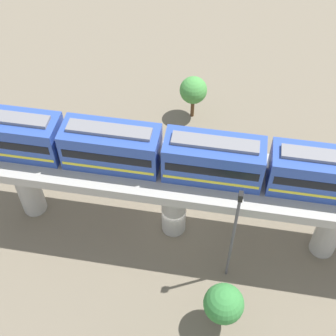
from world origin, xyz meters
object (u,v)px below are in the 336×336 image
(tree_near_viaduct, at_px, (193,90))
(parked_car_red, at_px, (152,166))
(train, at_px, (162,153))
(parked_car_orange, at_px, (279,173))
(signal_post, at_px, (234,234))
(tree_far_corner, at_px, (224,304))

(tree_near_viaduct, bearing_deg, parked_car_red, -17.53)
(train, distance_m, parked_car_orange, 13.70)
(train, xyz_separation_m, signal_post, (3.40, 5.41, -3.28))
(tree_near_viaduct, distance_m, tree_far_corner, 21.17)
(train, relative_size, parked_car_red, 6.08)
(tree_far_corner, bearing_deg, train, -143.70)
(parked_car_orange, xyz_separation_m, tree_far_corner, (13.78, -3.75, 2.16))
(train, height_order, parked_car_orange, train)
(parked_car_orange, xyz_separation_m, signal_post, (9.92, -3.67, 4.64))
(train, bearing_deg, tree_far_corner, 36.30)
(parked_car_red, relative_size, signal_post, 0.46)
(tree_near_viaduct, distance_m, signal_post, 17.59)
(tree_near_viaduct, relative_size, tree_far_corner, 1.06)
(tree_near_viaduct, bearing_deg, signal_post, 16.11)
(parked_car_red, relative_size, tree_far_corner, 1.06)
(parked_car_orange, bearing_deg, signal_post, -15.54)
(signal_post, bearing_deg, tree_near_viaduct, -163.89)
(train, bearing_deg, parked_car_red, -161.11)
(tree_far_corner, distance_m, signal_post, 4.58)
(parked_car_red, distance_m, tree_near_viaduct, 8.55)
(parked_car_red, xyz_separation_m, tree_far_corner, (12.81, 7.23, 2.16))
(signal_post, bearing_deg, tree_far_corner, -1.18)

